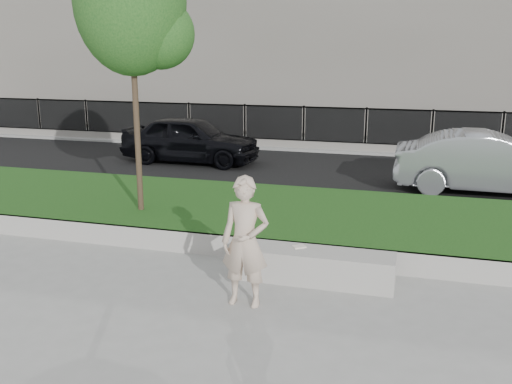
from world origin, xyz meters
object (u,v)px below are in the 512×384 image
(car_dark, at_px, (191,139))
(stone_bench, at_px, (315,266))
(book, at_px, (299,247))
(car_silver, at_px, (490,163))
(man, at_px, (245,242))
(young_tree, at_px, (135,8))

(car_dark, bearing_deg, stone_bench, -144.85)
(book, bearing_deg, stone_bench, -55.54)
(stone_bench, height_order, car_silver, car_silver)
(man, relative_size, car_silver, 0.41)
(young_tree, xyz_separation_m, car_dark, (-1.65, 6.49, -3.56))
(book, xyz_separation_m, car_silver, (3.51, 6.57, 0.29))
(stone_bench, height_order, car_dark, car_dark)
(man, xyz_separation_m, car_silver, (4.05, 7.76, -0.14))
(stone_bench, relative_size, book, 12.51)
(stone_bench, xyz_separation_m, book, (-0.28, 0.10, 0.27))
(young_tree, height_order, car_dark, young_tree)
(book, distance_m, young_tree, 5.50)
(book, bearing_deg, man, -151.14)
(man, bearing_deg, car_dark, 116.44)
(book, xyz_separation_m, young_tree, (-3.57, 1.69, 3.83))
(stone_bench, distance_m, car_dark, 9.96)
(young_tree, bearing_deg, car_silver, 34.59)
(book, distance_m, car_silver, 7.46)
(stone_bench, bearing_deg, car_silver, 64.16)
(stone_bench, relative_size, man, 1.32)
(car_dark, xyz_separation_m, car_silver, (8.73, -1.61, 0.02))
(book, height_order, car_dark, car_dark)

